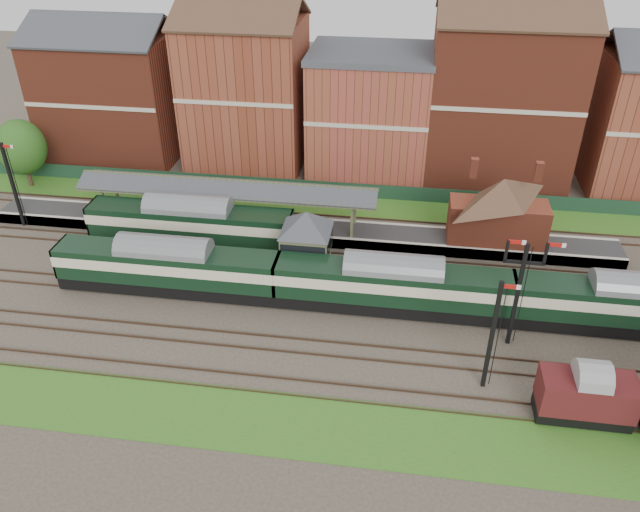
# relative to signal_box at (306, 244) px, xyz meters

# --- Properties ---
(ground) EXTENTS (160.00, 160.00, 0.00)m
(ground) POSITION_rel_signal_box_xyz_m (3.00, -3.25, -3.19)
(ground) COLOR #473D33
(ground) RESTS_ON ground
(grass_back) EXTENTS (90.00, 4.50, 0.06)m
(grass_back) POSITION_rel_signal_box_xyz_m (3.00, 12.75, -3.16)
(grass_back) COLOR #2D6619
(grass_back) RESTS_ON ground
(grass_front) EXTENTS (90.00, 5.00, 0.06)m
(grass_front) POSITION_rel_signal_box_xyz_m (3.00, -15.25, -3.16)
(grass_front) COLOR #2D6619
(grass_front) RESTS_ON ground
(fence) EXTENTS (90.00, 0.12, 1.50)m
(fence) POSITION_rel_signal_box_xyz_m (3.00, 14.75, -2.44)
(fence) COLOR #193823
(fence) RESTS_ON ground
(platform) EXTENTS (55.00, 3.40, 1.00)m
(platform) POSITION_rel_signal_box_xyz_m (-2.00, 6.50, -2.69)
(platform) COLOR #2D2D2D
(platform) RESTS_ON ground
(signal_box) EXTENTS (5.40, 5.40, 6.00)m
(signal_box) POSITION_rel_signal_box_xyz_m (0.00, 0.00, 0.00)
(signal_box) COLOR #54684A
(signal_box) RESTS_ON ground
(brick_hut) EXTENTS (3.20, 2.64, 2.94)m
(brick_hut) POSITION_rel_signal_box_xyz_m (8.00, 0.00, -2.00)
(brick_hut) COLOR brown
(brick_hut) RESTS_ON ground
(station_building) EXTENTS (8.10, 8.10, 5.90)m
(station_building) POSITION_rel_signal_box_xyz_m (15.00, 6.50, 0.76)
(station_building) COLOR brown
(station_building) RESTS_ON platform
(canopy) EXTENTS (26.00, 3.89, 4.08)m
(canopy) POSITION_rel_signal_box_xyz_m (-8.00, 6.50, 1.39)
(canopy) COLOR #505132
(canopy) RESTS_ON platform
(semaphore_bracket) EXTENTS (3.60, 0.25, 8.18)m
(semaphore_bracket) POSITION_rel_signal_box_xyz_m (15.04, -5.75, 1.44)
(semaphore_bracket) COLOR black
(semaphore_bracket) RESTS_ON ground
(semaphore_platform_end) EXTENTS (1.23, 0.25, 8.00)m
(semaphore_platform_end) POSITION_rel_signal_box_xyz_m (-26.98, 4.75, 0.96)
(semaphore_platform_end) COLOR black
(semaphore_platform_end) RESTS_ON ground
(semaphore_siding) EXTENTS (1.23, 0.25, 8.00)m
(semaphore_siding) POSITION_rel_signal_box_xyz_m (13.02, -10.25, 0.96)
(semaphore_siding) COLOR black
(semaphore_siding) RESTS_ON ground
(town_backdrop) EXTENTS (69.00, 10.00, 16.00)m
(town_backdrop) POSITION_rel_signal_box_xyz_m (2.82, 21.75, 3.81)
(town_backdrop) COLOR brown
(town_backdrop) RESTS_ON ground
(dmu_train) EXTENTS (50.96, 2.68, 3.92)m
(dmu_train) POSITION_rel_signal_box_xyz_m (6.81, -3.25, -0.89)
(dmu_train) COLOR black
(dmu_train) RESTS_ON ground
(platform_railcar) EXTENTS (17.39, 2.74, 4.00)m
(platform_railcar) POSITION_rel_signal_box_xyz_m (-10.48, 3.25, -0.84)
(platform_railcar) COLOR black
(platform_railcar) RESTS_ON ground
(goods_van_a) EXTENTS (5.41, 2.34, 3.28)m
(goods_van_a) POSITION_rel_signal_box_xyz_m (18.51, -12.25, -1.31)
(goods_van_a) COLOR black
(goods_van_a) RESTS_ON ground
(tree_back) EXTENTS (4.80, 4.80, 7.01)m
(tree_back) POSITION_rel_signal_box_xyz_m (-30.69, 12.46, 1.05)
(tree_back) COLOR #382619
(tree_back) RESTS_ON ground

